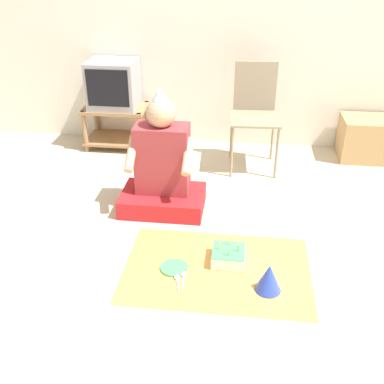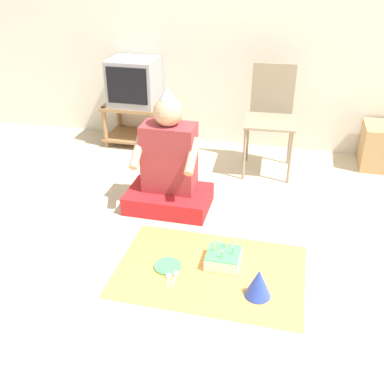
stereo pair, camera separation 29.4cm
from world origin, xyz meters
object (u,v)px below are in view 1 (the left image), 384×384
person_seated (162,170)px  party_hat_blue (269,278)px  folding_chair (255,109)px  birthday_cake (228,255)px  cardboard_box_stack (365,139)px  tv (114,84)px  paper_plate (174,267)px

person_seated → party_hat_blue: (0.77, -0.86, -0.22)m
folding_chair → birthday_cake: (-0.13, -1.49, -0.48)m
cardboard_box_stack → party_hat_blue: bearing=-115.1°
party_hat_blue → tv: bearing=125.6°
tv → party_hat_blue: bearing=-54.4°
tv → folding_chair: bearing=-11.2°
tv → paper_plate: size_ratio=2.55×
tv → birthday_cake: 2.19m
cardboard_box_stack → party_hat_blue: size_ratio=2.56×
tv → folding_chair: (1.32, -0.26, -0.10)m
party_hat_blue → paper_plate: party_hat_blue is taller
tv → party_hat_blue: size_ratio=2.51×
folding_chair → birthday_cake: bearing=-95.2°
party_hat_blue → paper_plate: (-0.57, 0.13, -0.08)m
cardboard_box_stack → paper_plate: size_ratio=2.59×
cardboard_box_stack → birthday_cake: size_ratio=2.17×
tv → paper_plate: (0.86, -1.87, -0.61)m
tv → cardboard_box_stack: tv is taller
tv → cardboard_box_stack: (2.36, -0.01, -0.43)m
person_seated → birthday_cake: bearing=-49.7°
folding_chair → paper_plate: bearing=-106.2°
birthday_cake → party_hat_blue: bearing=-44.9°
folding_chair → cardboard_box_stack: (1.04, 0.25, -0.33)m
birthday_cake → paper_plate: 0.35m
paper_plate → birthday_cake: bearing=19.0°
folding_chair → person_seated: 1.11m
folding_chair → party_hat_blue: bearing=-86.4°
tv → party_hat_blue: tv is taller
person_seated → cardboard_box_stack: bearing=33.3°
tv → person_seated: person_seated is taller
folding_chair → party_hat_blue: (0.11, -1.73, -0.43)m
tv → birthday_cake: size_ratio=2.13×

